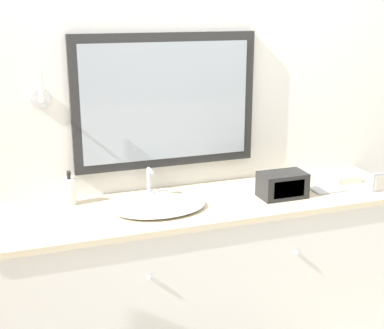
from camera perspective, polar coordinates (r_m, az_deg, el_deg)
wall_back at (r=2.88m, az=-0.66°, el=5.11°), size 8.00×0.18×2.55m
vanity_counter at (r=2.89m, az=1.47°, el=-12.31°), size 2.14×0.57×0.90m
sink_basin at (r=2.60m, az=-3.58°, el=-4.33°), size 0.46×0.38×0.16m
soap_bottle at (r=2.70m, az=-12.92°, el=-2.78°), size 0.07×0.07×0.17m
appliance_box at (r=2.77m, az=9.63°, el=-2.16°), size 0.24×0.15×0.13m
picture_frame at (r=2.98m, az=19.47°, el=-1.81°), size 0.10×0.01×0.11m
hand_towel_near_sink at (r=3.11m, az=15.95°, el=-1.39°), size 0.15×0.11×0.04m
metal_tray at (r=2.95m, az=14.35°, el=-2.57°), size 0.18×0.11×0.01m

